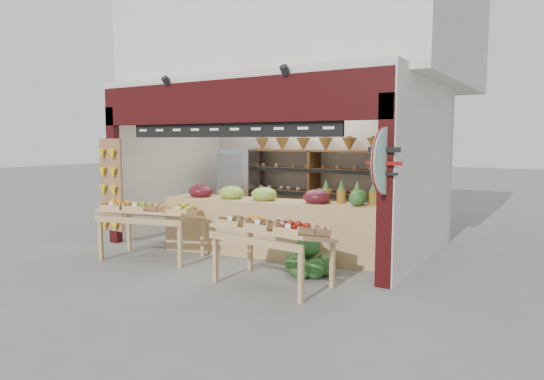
{
  "coord_description": "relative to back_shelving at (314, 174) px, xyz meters",
  "views": [
    {
      "loc": [
        4.93,
        -7.4,
        2.04
      ],
      "look_at": [
        0.38,
        -0.2,
        1.14
      ],
      "focal_mm": 32.0,
      "sensor_mm": 36.0,
      "label": 1
    }
  ],
  "objects": [
    {
      "name": "ground",
      "position": [
        -0.12,
        -1.92,
        -1.29
      ],
      "size": [
        60.0,
        60.0,
        0.0
      ],
      "primitive_type": "plane",
      "color": "slate",
      "rests_on": "ground"
    },
    {
      "name": "shop_structure",
      "position": [
        -0.12,
        -0.31,
        2.63
      ],
      "size": [
        6.36,
        5.12,
        5.4
      ],
      "color": "silver",
      "rests_on": "ground"
    },
    {
      "name": "banana_board",
      "position": [
        -2.85,
        -3.09,
        -0.17
      ],
      "size": [
        0.6,
        0.15,
        1.8
      ],
      "color": "#966744",
      "rests_on": "ground"
    },
    {
      "name": "gift_sign",
      "position": [
        2.63,
        -3.07,
        0.46
      ],
      "size": [
        0.04,
        0.93,
        0.92
      ],
      "color": "#A0CAB0",
      "rests_on": "ground"
    },
    {
      "name": "back_shelving",
      "position": [
        0.0,
        0.0,
        0.0
      ],
      "size": [
        3.41,
        0.56,
        2.07
      ],
      "color": "brown",
      "rests_on": "ground"
    },
    {
      "name": "refrigerator",
      "position": [
        -1.62,
        -0.51,
        -0.37
      ],
      "size": [
        0.86,
        0.86,
        1.84
      ],
      "primitive_type": "cube",
      "rotation": [
        0.0,
        0.0,
        0.23
      ],
      "color": "#ADB0B4",
      "rests_on": "ground"
    },
    {
      "name": "cardboard_stack",
      "position": [
        -1.45,
        -1.11,
        -1.05
      ],
      "size": [
        1.04,
        0.86,
        0.66
      ],
      "color": "beige",
      "rests_on": "ground"
    },
    {
      "name": "mid_counter",
      "position": [
        0.27,
        -2.23,
        -0.76
      ],
      "size": [
        3.95,
        1.35,
        1.2
      ],
      "color": "tan",
      "rests_on": "ground"
    },
    {
      "name": "display_table_left",
      "position": [
        -1.41,
        -3.5,
        -0.49
      ],
      "size": [
        1.79,
        1.26,
        1.03
      ],
      "color": "tan",
      "rests_on": "ground"
    },
    {
      "name": "display_table_right",
      "position": [
        1.29,
        -3.73,
        -0.5
      ],
      "size": [
        1.65,
        1.02,
        1.01
      ],
      "color": "tan",
      "rests_on": "ground"
    },
    {
      "name": "watermelon_pile",
      "position": [
        1.45,
        -2.97,
        -1.07
      ],
      "size": [
        0.81,
        0.77,
        0.59
      ],
      "color": "#17471A",
      "rests_on": "ground"
    }
  ]
}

